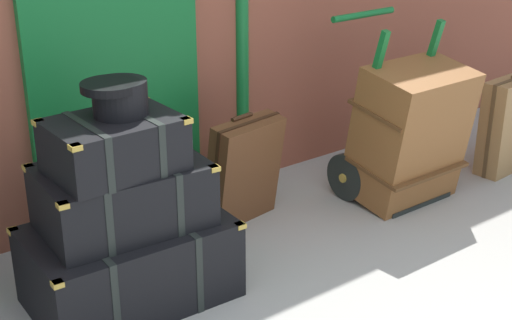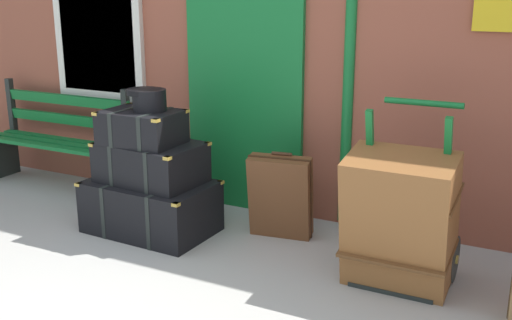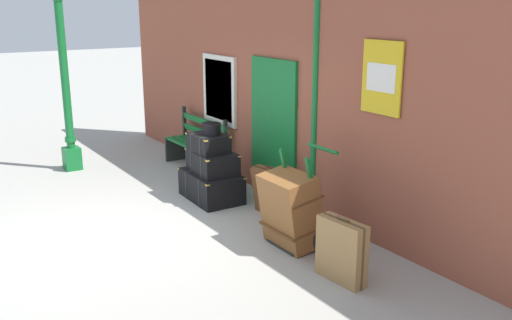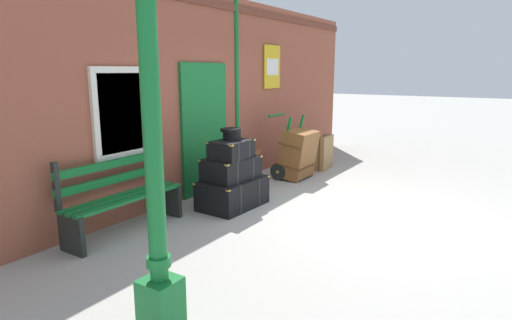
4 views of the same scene
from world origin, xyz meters
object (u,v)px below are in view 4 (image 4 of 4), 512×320
at_px(lamp_post, 155,186).
at_px(platform_bench, 122,197).
at_px(suitcase_brown, 324,152).
at_px(steamer_trunk_middle, 231,168).
at_px(suitcase_beige, 249,169).
at_px(steamer_trunk_top, 231,149).
at_px(round_hatbox, 232,133).
at_px(steamer_trunk_base, 233,193).
at_px(porters_trolley, 290,163).
at_px(large_brown_trunk, 298,154).

height_order(lamp_post, platform_bench, lamp_post).
bearing_deg(lamp_post, suitcase_brown, 11.39).
distance_m(steamer_trunk_middle, suitcase_beige, 1.07).
relative_size(lamp_post, steamer_trunk_top, 4.90).
distance_m(steamer_trunk_top, suitcase_brown, 3.13).
xyz_separation_m(lamp_post, round_hatbox, (2.78, 1.31, -0.05)).
bearing_deg(lamp_post, steamer_trunk_base, 24.99).
distance_m(steamer_trunk_middle, steamer_trunk_top, 0.30).
bearing_deg(platform_bench, porters_trolley, -6.97).
height_order(round_hatbox, suitcase_beige, round_hatbox).
distance_m(steamer_trunk_top, large_brown_trunk, 2.11).
bearing_deg(round_hatbox, large_brown_trunk, -1.63).
bearing_deg(steamer_trunk_base, platform_bench, 159.56).
xyz_separation_m(steamer_trunk_middle, steamer_trunk_top, (-0.04, -0.04, 0.29)).
bearing_deg(suitcase_beige, steamer_trunk_base, -159.92).
height_order(lamp_post, porters_trolley, lamp_post).
bearing_deg(large_brown_trunk, porters_trolley, 90.00).
distance_m(steamer_trunk_middle, large_brown_trunk, 2.03).
bearing_deg(lamp_post, steamer_trunk_top, 25.12).
xyz_separation_m(platform_bench, steamer_trunk_middle, (1.55, -0.55, 0.14)).
bearing_deg(round_hatbox, lamp_post, -154.80).
bearing_deg(steamer_trunk_base, steamer_trunk_top, -164.52).
xyz_separation_m(round_hatbox, suitcase_beige, (0.98, 0.34, -0.76)).
relative_size(steamer_trunk_top, suitcase_brown, 0.85).
distance_m(round_hatbox, porters_trolley, 2.18).
relative_size(steamer_trunk_middle, steamer_trunk_top, 1.38).
bearing_deg(steamer_trunk_top, steamer_trunk_middle, 40.29).
xyz_separation_m(steamer_trunk_top, large_brown_trunk, (2.07, -0.03, -0.40)).
xyz_separation_m(lamp_post, porters_trolley, (4.80, 1.43, -0.88)).
relative_size(steamer_trunk_top, suitcase_beige, 0.88).
height_order(steamer_trunk_top, round_hatbox, round_hatbox).
xyz_separation_m(steamer_trunk_middle, porters_trolley, (2.03, 0.11, -0.31)).
bearing_deg(steamer_trunk_middle, round_hatbox, -37.09).
relative_size(platform_bench, suitcase_beige, 2.29).
relative_size(steamer_trunk_base, round_hatbox, 3.27).
bearing_deg(suitcase_beige, steamer_trunk_top, -160.09).
xyz_separation_m(steamer_trunk_base, porters_trolley, (2.03, 0.14, 0.06)).
height_order(lamp_post, round_hatbox, lamp_post).
distance_m(steamer_trunk_middle, suitcase_brown, 3.05).
distance_m(lamp_post, suitcase_beige, 4.18).
relative_size(round_hatbox, porters_trolley, 0.27).
xyz_separation_m(round_hatbox, large_brown_trunk, (2.02, -0.06, -0.63)).
xyz_separation_m(steamer_trunk_top, round_hatbox, (0.05, 0.03, 0.23)).
bearing_deg(porters_trolley, lamp_post, -163.42).
bearing_deg(large_brown_trunk, steamer_trunk_top, 179.24).
relative_size(large_brown_trunk, suitcase_beige, 1.34).
relative_size(steamer_trunk_middle, round_hatbox, 2.69).
xyz_separation_m(steamer_trunk_top, porters_trolley, (2.07, 0.15, -0.60)).
bearing_deg(round_hatbox, steamer_trunk_top, -150.87).
xyz_separation_m(steamer_trunk_base, suitcase_beige, (0.99, 0.36, 0.13)).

